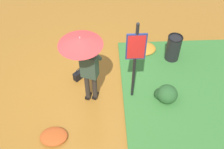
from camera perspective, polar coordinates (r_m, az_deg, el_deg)
name	(u,v)px	position (r m, az deg, el deg)	size (l,w,h in m)	color
ground_plane	(88,93)	(7.19, -5.00, -3.82)	(18.00, 18.00, 0.00)	#9E6623
grass_verge	(214,91)	(7.67, 20.47, -3.15)	(4.80, 4.00, 0.05)	#387533
person_with_umbrella	(84,54)	(5.93, -5.76, 4.24)	(0.96, 0.96, 2.04)	#2D2823
info_sign_post	(135,55)	(6.05, 4.90, 4.01)	(0.44, 0.07, 2.30)	black
handbag	(79,75)	(7.46, -6.95, -0.13)	(0.31, 0.31, 0.37)	black
trash_bin	(173,48)	(7.93, 12.67, 5.34)	(0.42, 0.42, 0.83)	black
shrub_cluster	(166,94)	(6.99, 11.16, -4.05)	(0.57, 0.52, 0.47)	#285628
leaf_pile_near_person	(143,49)	(8.29, 6.49, 5.40)	(0.77, 0.62, 0.17)	#C68428
leaf_pile_by_bench	(54,136)	(6.50, -12.05, -12.49)	(0.63, 0.50, 0.14)	#B74C1E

